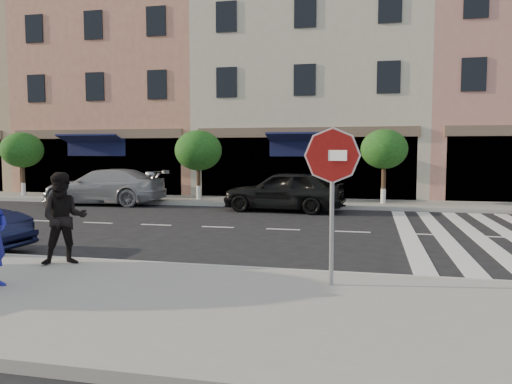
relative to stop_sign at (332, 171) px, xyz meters
name	(u,v)px	position (x,y,z in m)	size (l,w,h in m)	color
ground	(251,258)	(-1.88, 2.38, -1.98)	(120.00, 120.00, 0.00)	black
sidewalk_near	(190,308)	(-1.88, -1.37, -1.90)	(60.00, 4.50, 0.15)	gray
sidewalk_far	(311,203)	(-1.88, 13.38, -1.90)	(60.00, 3.00, 0.15)	gray
building_west_mid	(136,70)	(-12.88, 19.38, 5.02)	(10.00, 9.00, 14.00)	tan
building_centre	(315,92)	(-2.38, 19.38, 3.52)	(11.00, 9.00, 11.00)	beige
street_tree_wa	(22,150)	(-15.88, 13.18, 0.36)	(2.00, 2.00, 3.05)	#473323
street_tree_wb	(198,151)	(-6.88, 13.18, 0.33)	(2.10, 2.10, 3.06)	#473323
street_tree_c	(384,149)	(1.12, 13.18, 0.38)	(1.90, 1.90, 3.04)	#473323
stop_sign	(332,171)	(0.00, 0.00, 0.00)	(0.87, 0.22, 2.51)	gray
walker	(64,218)	(-5.03, 0.38, -0.95)	(0.85, 0.66, 1.74)	black
car_far_left	(104,187)	(-10.56, 11.48, -1.21)	(2.15, 5.28, 1.53)	#95959A
car_far_mid	(284,191)	(-2.62, 10.79, -1.20)	(1.84, 4.58, 1.56)	black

